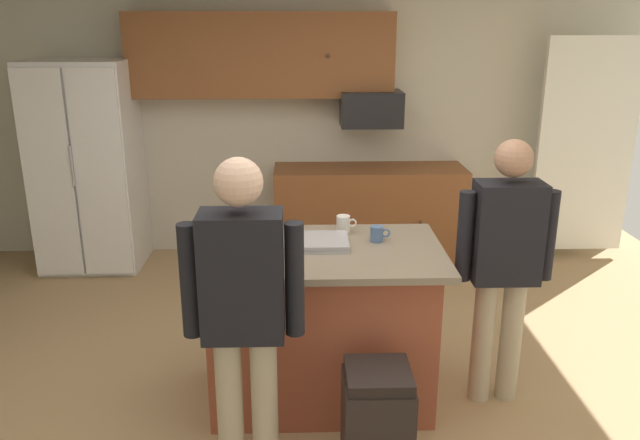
% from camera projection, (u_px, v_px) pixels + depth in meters
% --- Properties ---
extents(floor, '(7.04, 7.04, 0.00)m').
position_uv_depth(floor, '(311.00, 404.00, 3.85)').
color(floor, tan).
rests_on(floor, ground).
extents(back_wall, '(6.40, 0.10, 2.60)m').
position_uv_depth(back_wall, '(306.00, 120.00, 6.12)').
color(back_wall, beige).
rests_on(back_wall, ground).
extents(french_door_window_panel, '(0.90, 0.06, 2.00)m').
position_uv_depth(french_door_window_panel, '(585.00, 147.00, 5.88)').
color(french_door_window_panel, white).
rests_on(french_door_window_panel, ground).
extents(cabinet_run_upper, '(2.40, 0.38, 0.75)m').
position_uv_depth(cabinet_run_upper, '(261.00, 55.00, 5.73)').
color(cabinet_run_upper, brown).
extents(cabinet_run_lower, '(1.80, 0.63, 0.90)m').
position_uv_depth(cabinet_run_lower, '(369.00, 213.00, 6.09)').
color(cabinet_run_lower, brown).
rests_on(cabinet_run_lower, ground).
extents(refrigerator, '(0.88, 0.76, 1.90)m').
position_uv_depth(refrigerator, '(88.00, 167.00, 5.77)').
color(refrigerator, white).
rests_on(refrigerator, ground).
extents(microwave_over_range, '(0.56, 0.40, 0.32)m').
position_uv_depth(microwave_over_range, '(371.00, 109.00, 5.81)').
color(microwave_over_range, black).
extents(kitchen_island, '(1.42, 0.90, 0.97)m').
position_uv_depth(kitchen_island, '(322.00, 324.00, 3.80)').
color(kitchen_island, '#9E4C33').
rests_on(kitchen_island, ground).
extents(person_elder_center, '(0.57, 0.22, 1.61)m').
position_uv_depth(person_elder_center, '(504.00, 257.00, 3.65)').
color(person_elder_center, tan).
rests_on(person_elder_center, ground).
extents(person_host_foreground, '(0.57, 0.22, 1.67)m').
position_uv_depth(person_host_foreground, '(243.00, 307.00, 2.94)').
color(person_host_foreground, tan).
rests_on(person_host_foreground, ground).
extents(tumbler_amber, '(0.07, 0.07, 0.14)m').
position_uv_depth(tumbler_amber, '(250.00, 253.00, 3.39)').
color(tumbler_amber, black).
rests_on(tumbler_amber, kitchen_island).
extents(mug_ceramic_white, '(0.12, 0.08, 0.09)m').
position_uv_depth(mug_ceramic_white, '(377.00, 234.00, 3.76)').
color(mug_ceramic_white, '#4C6B99').
rests_on(mug_ceramic_white, kitchen_island).
extents(mug_blue_stoneware, '(0.13, 0.08, 0.11)m').
position_uv_depth(mug_blue_stoneware, '(344.00, 224.00, 3.92)').
color(mug_blue_stoneware, white).
rests_on(mug_blue_stoneware, kitchen_island).
extents(glass_dark_ale, '(0.07, 0.07, 0.17)m').
position_uv_depth(glass_dark_ale, '(243.00, 223.00, 3.84)').
color(glass_dark_ale, black).
rests_on(glass_dark_ale, kitchen_island).
extents(glass_pilsner, '(0.07, 0.07, 0.16)m').
position_uv_depth(glass_pilsner, '(257.00, 230.00, 3.73)').
color(glass_pilsner, black).
rests_on(glass_pilsner, kitchen_island).
extents(glass_short_whisky, '(0.07, 0.07, 0.12)m').
position_uv_depth(glass_short_whisky, '(231.00, 241.00, 3.60)').
color(glass_short_whisky, black).
rests_on(glass_short_whisky, kitchen_island).
extents(serving_tray, '(0.44, 0.30, 0.04)m').
position_uv_depth(serving_tray, '(311.00, 242.00, 3.70)').
color(serving_tray, '#B7B7BC').
rests_on(serving_tray, kitchen_island).
extents(trash_bin, '(0.34, 0.34, 0.61)m').
position_uv_depth(trash_bin, '(377.00, 424.00, 3.17)').
color(trash_bin, black).
rests_on(trash_bin, ground).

